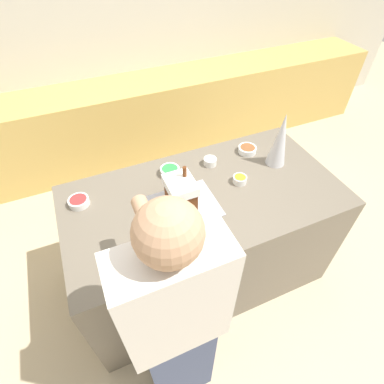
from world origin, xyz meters
The scene contains 13 objects.
ground_plane centered at (0.00, 0.00, 0.00)m, with size 12.00×12.00×0.00m, color #C6B28E.
wall_back centered at (0.00, 2.15, 1.30)m, with size 8.00×0.05×2.60m.
back_cabinet_block centered at (0.00, 1.82, 0.44)m, with size 6.00×0.60×0.88m.
kitchen_island centered at (0.00, 0.00, 0.46)m, with size 1.80×0.94×0.92m.
baking_tray centered at (-0.18, -0.04, 0.92)m, with size 0.45×0.34×0.01m.
gingerbread_house centered at (-0.18, -0.04, 1.04)m, with size 0.16×0.20×0.28m.
decorative_tree centered at (0.60, 0.10, 1.11)m, with size 0.14×0.14×0.39m.
candy_bowl_far_right centered at (0.26, 0.02, 0.94)m, with size 0.09×0.09×0.05m.
candy_bowl_center_rear centered at (-0.75, 0.23, 0.94)m, with size 0.13×0.13×0.04m.
candy_bowl_behind_tray centered at (0.16, 0.26, 0.95)m, with size 0.09×0.09×0.05m.
candy_bowl_near_tray_left centered at (0.48, 0.28, 0.94)m, with size 0.13×0.13×0.04m.
candy_bowl_front_corner centered at (-0.13, 0.28, 0.94)m, with size 0.13×0.13×0.05m.
person centered at (-0.46, -0.68, 0.88)m, with size 0.44×0.56×1.69m.
Camera 1 is at (-0.61, -1.21, 2.29)m, focal length 28.00 mm.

